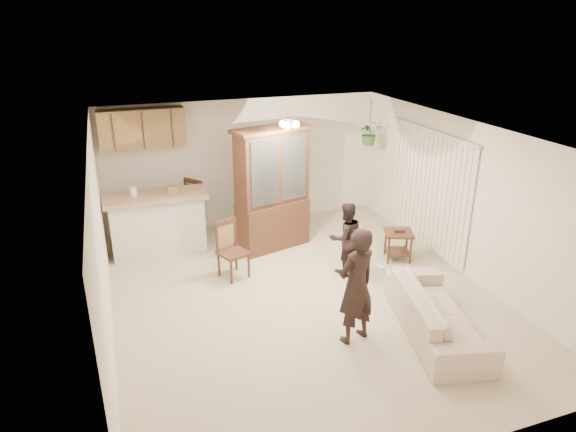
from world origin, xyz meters
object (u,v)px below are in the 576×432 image
object	(u,v)px
chair_hutch_right	(284,219)
chair_hutch_left	(188,221)
adult	(357,278)
child	(346,234)
sofa	(437,309)
chair_bar	(234,262)
side_table	(398,245)
china_hutch	(272,190)

from	to	relation	value
chair_hutch_right	chair_hutch_left	bearing A→B (deg)	-30.63
adult	child	world-z (taller)	adult
sofa	chair_hutch_right	world-z (taller)	chair_hutch_right
child	chair_bar	world-z (taller)	child
adult	chair_hutch_right	bearing A→B (deg)	-111.58
child	chair_hutch_left	xyz separation A→B (m)	(-2.21, 2.31, -0.37)
sofa	chair_hutch_right	bearing A→B (deg)	26.45
chair_hutch_right	side_table	bearing A→B (deg)	117.79
child	sofa	bearing A→B (deg)	97.55
sofa	chair_hutch_left	world-z (taller)	chair_hutch_left
sofa	adult	xyz separation A→B (m)	(-1.10, 0.23, 0.53)
child	side_table	bearing A→B (deg)	-177.94
sofa	adult	bearing A→B (deg)	92.14
adult	child	xyz separation A→B (m)	(0.72, 1.80, -0.22)
side_table	chair_bar	bearing A→B (deg)	173.32
sofa	chair_bar	bearing A→B (deg)	55.52
sofa	china_hutch	bearing A→B (deg)	33.70
chair_bar	side_table	bearing A→B (deg)	-28.40
china_hutch	side_table	bearing A→B (deg)	-48.51
chair_bar	chair_hutch_right	xyz separation A→B (m)	(1.33, 1.36, 0.05)
sofa	chair_hutch_right	xyz separation A→B (m)	(-0.83, 3.82, -0.05)
adult	china_hutch	xyz separation A→B (m)	(-0.09, 3.13, 0.19)
sofa	chair_bar	distance (m)	3.27
child	chair_bar	xyz separation A→B (m)	(-1.78, 0.42, -0.41)
adult	side_table	xyz separation A→B (m)	(1.78, 1.89, -0.63)
chair_hutch_right	sofa	bearing A→B (deg)	88.22
sofa	chair_hutch_right	distance (m)	3.90
sofa	child	xyz separation A→B (m)	(-0.37, 2.03, 0.31)
chair_hutch_left	china_hutch	bearing A→B (deg)	17.89
child	chair_bar	size ratio (longest dim) A/B	1.42
chair_hutch_left	child	bearing A→B (deg)	6.58
sofa	adult	world-z (taller)	adult
china_hutch	chair_hutch_right	bearing A→B (deg)	35.89
sofa	chair_bar	size ratio (longest dim) A/B	1.98
child	side_table	world-z (taller)	child
chair_bar	chair_hutch_left	size ratio (longest dim) A/B	0.87
china_hutch	chair_bar	world-z (taller)	china_hutch
child	chair_hutch_right	world-z (taller)	child
chair_hutch_left	chair_hutch_right	distance (m)	1.83
chair_hutch_left	chair_bar	bearing A→B (deg)	-24.46
chair_bar	child	bearing A→B (deg)	-35.09
china_hutch	side_table	xyz separation A→B (m)	(1.88, -1.25, -0.82)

